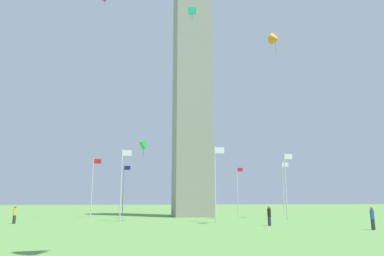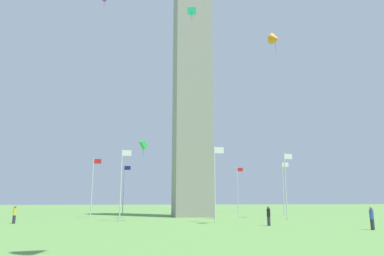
{
  "view_description": "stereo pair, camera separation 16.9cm",
  "coord_description": "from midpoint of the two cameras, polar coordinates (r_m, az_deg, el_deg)",
  "views": [
    {
      "loc": [
        -8.99,
        -50.43,
        2.31
      ],
      "look_at": [
        0.0,
        0.0,
        12.68
      ],
      "focal_mm": 33.27,
      "sensor_mm": 36.0,
      "label": 1
    },
    {
      "loc": [
        -8.82,
        -50.46,
        2.31
      ],
      "look_at": [
        0.0,
        0.0,
        12.68
      ],
      "focal_mm": 33.27,
      "sensor_mm": 36.0,
      "label": 2
    }
  ],
  "objects": [
    {
      "name": "ground_plane",
      "position": [
        51.27,
        -0.1,
        -14.03
      ],
      "size": [
        260.0,
        260.0,
        0.0
      ],
      "primitive_type": "plane",
      "color": "#609347"
    },
    {
      "name": "obelisk_monument",
      "position": [
        55.57,
        -0.09,
        11.36
      ],
      "size": [
        5.25,
        5.25,
        47.7
      ],
      "color": "gray",
      "rests_on": "ground"
    },
    {
      "name": "flagpole_n",
      "position": [
        55.37,
        14.33,
        -8.96
      ],
      "size": [
        1.12,
        0.14,
        7.97
      ],
      "color": "silver",
      "rests_on": "ground"
    },
    {
      "name": "flagpole_ne",
      "position": [
        63.06,
        7.26,
        -9.48
      ],
      "size": [
        1.12,
        0.14,
        7.97
      ],
      "color": "silver",
      "rests_on": "ground"
    },
    {
      "name": "flagpole_e",
      "position": [
        64.88,
        -2.19,
        -9.61
      ],
      "size": [
        1.12,
        0.14,
        7.97
      ],
      "color": "silver",
      "rests_on": "ground"
    },
    {
      "name": "flagpole_se",
      "position": [
        60.23,
        -10.99,
        -9.28
      ],
      "size": [
        1.12,
        0.14,
        7.97
      ],
      "color": "silver",
      "rests_on": "ground"
    },
    {
      "name": "flagpole_s",
      "position": [
        50.71,
        -15.73,
        -8.69
      ],
      "size": [
        1.12,
        0.14,
        7.97
      ],
      "color": "silver",
      "rests_on": "ground"
    },
    {
      "name": "flagpole_sw",
      "position": [
        40.76,
        -11.31,
        -8.32
      ],
      "size": [
        1.12,
        0.14,
        7.97
      ],
      "color": "silver",
      "rests_on": "ground"
    },
    {
      "name": "flagpole_w",
      "position": [
        37.8,
        3.67,
        -8.29
      ],
      "size": [
        1.12,
        0.14,
        7.97
      ],
      "color": "silver",
      "rests_on": "ground"
    },
    {
      "name": "flagpole_nw",
      "position": [
        44.84,
        14.73,
        -8.44
      ],
      "size": [
        1.12,
        0.14,
        7.97
      ],
      "color": "silver",
      "rests_on": "ground"
    },
    {
      "name": "person_black_shirt",
      "position": [
        34.09,
        12.13,
        -13.6
      ],
      "size": [
        0.32,
        0.32,
        1.77
      ],
      "rotation": [
        0.0,
        0.0,
        2.25
      ],
      "color": "#2D2D38",
      "rests_on": "ground"
    },
    {
      "name": "person_yellow_shirt",
      "position": [
        40.39,
        -26.67,
        -12.31
      ],
      "size": [
        0.32,
        0.32,
        1.74
      ],
      "rotation": [
        0.0,
        0.0,
        -0.0
      ],
      "color": "#2D2D38",
      "rests_on": "ground"
    },
    {
      "name": "person_blue_shirt",
      "position": [
        32.16,
        26.81,
        -12.78
      ],
      "size": [
        0.32,
        0.32,
        1.79
      ],
      "rotation": [
        0.0,
        0.0,
        1.98
      ],
      "color": "#2D2D38",
      "rests_on": "ground"
    },
    {
      "name": "kite_cyan_diamond",
      "position": [
        41.37,
        -0.09,
        18.18
      ],
      "size": [
        1.06,
        0.94,
        1.57
      ],
      "color": "#33C6D1"
    },
    {
      "name": "kite_green_box",
      "position": [
        46.5,
        -7.87,
        -2.64
      ],
      "size": [
        1.2,
        1.06,
        2.2
      ],
      "color": "green"
    },
    {
      "name": "kite_orange_delta",
      "position": [
        47.04,
        13.13,
        13.71
      ],
      "size": [
        1.94,
        2.1,
        2.82
      ],
      "color": "orange"
    }
  ]
}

